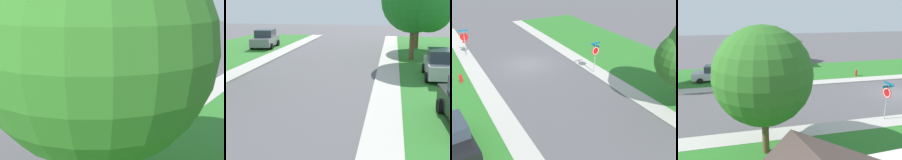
# 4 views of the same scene
# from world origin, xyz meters

# --- Properties ---
(sidewalk_east) EXTENTS (1.40, 56.00, 0.10)m
(sidewalk_east) POSITION_xyz_m (4.70, 12.00, 0.05)
(sidewalk_east) COLOR #B7B2A8
(sidewalk_east) RESTS_ON ground
(car_silver_kerbside_mid) EXTENTS (2.10, 4.33, 1.76)m
(car_silver_kerbside_mid) POSITION_xyz_m (7.79, 17.08, 0.87)
(car_silver_kerbside_mid) COLOR silver
(car_silver_kerbside_mid) RESTS_ON ground
(car_grey_near_corner) EXTENTS (2.40, 4.47, 1.76)m
(car_grey_near_corner) POSITION_xyz_m (-7.09, 27.92, 0.87)
(car_grey_near_corner) COLOR gray
(car_grey_near_corner) RESTS_ON ground
(tree_sidewalk_mid) EXTENTS (5.29, 4.92, 6.54)m
(tree_sidewalk_mid) POSITION_xyz_m (7.39, 29.63, 3.92)
(tree_sidewalk_mid) COLOR brown
(tree_sidewalk_mid) RESTS_ON ground
(tree_across_left) EXTENTS (5.10, 4.74, 6.83)m
(tree_across_left) POSITION_xyz_m (6.61, 22.87, 4.30)
(tree_across_left) COLOR brown
(tree_across_left) RESTS_ON ground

